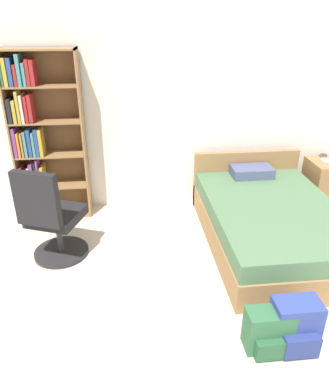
{
  "coord_description": "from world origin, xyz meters",
  "views": [
    {
      "loc": [
        -0.97,
        -1.31,
        2.32
      ],
      "look_at": [
        -0.61,
        1.98,
        0.73
      ],
      "focal_mm": 35.0,
      "sensor_mm": 36.0,
      "label": 1
    }
  ],
  "objects_px": {
    "bookshelf": "(39,137)",
    "backpack_green": "(269,331)",
    "office_chair": "(52,220)",
    "backpack_blue": "(295,325)",
    "bed": "(270,221)",
    "nightstand": "(323,184)"
  },
  "relations": [
    {
      "from": "bed",
      "to": "backpack_green",
      "type": "bearing_deg",
      "value": -110.27
    },
    {
      "from": "office_chair",
      "to": "backpack_blue",
      "type": "bearing_deg",
      "value": -34.02
    },
    {
      "from": "bookshelf",
      "to": "office_chair",
      "type": "xyz_separation_m",
      "value": [
        0.24,
        -1.0,
        -0.55
      ]
    },
    {
      "from": "backpack_blue",
      "to": "backpack_green",
      "type": "height_order",
      "value": "backpack_blue"
    },
    {
      "from": "bookshelf",
      "to": "office_chair",
      "type": "relative_size",
      "value": 1.9
    },
    {
      "from": "office_chair",
      "to": "bookshelf",
      "type": "bearing_deg",
      "value": 103.26
    },
    {
      "from": "office_chair",
      "to": "backpack_blue",
      "type": "distance_m",
      "value": 2.41
    },
    {
      "from": "bookshelf",
      "to": "office_chair",
      "type": "height_order",
      "value": "bookshelf"
    },
    {
      "from": "bookshelf",
      "to": "backpack_blue",
      "type": "height_order",
      "value": "bookshelf"
    },
    {
      "from": "backpack_green",
      "to": "office_chair",
      "type": "bearing_deg",
      "value": 142.65
    },
    {
      "from": "bookshelf",
      "to": "backpack_green",
      "type": "height_order",
      "value": "bookshelf"
    },
    {
      "from": "bed",
      "to": "nightstand",
      "type": "relative_size",
      "value": 3.34
    },
    {
      "from": "bookshelf",
      "to": "office_chair",
      "type": "bearing_deg",
      "value": -76.74
    },
    {
      "from": "bookshelf",
      "to": "backpack_blue",
      "type": "bearing_deg",
      "value": -46.53
    },
    {
      "from": "bed",
      "to": "nightstand",
      "type": "bearing_deg",
      "value": 36.88
    },
    {
      "from": "office_chair",
      "to": "backpack_green",
      "type": "xyz_separation_m",
      "value": [
        1.77,
        -1.35,
        -0.3
      ]
    },
    {
      "from": "bookshelf",
      "to": "bed",
      "type": "distance_m",
      "value": 2.8
    },
    {
      "from": "nightstand",
      "to": "backpack_blue",
      "type": "distance_m",
      "value": 2.56
    },
    {
      "from": "office_chair",
      "to": "backpack_green",
      "type": "relative_size",
      "value": 3.0
    },
    {
      "from": "bookshelf",
      "to": "backpack_green",
      "type": "xyz_separation_m",
      "value": [
        2.01,
        -2.35,
        -0.85
      ]
    },
    {
      "from": "bookshelf",
      "to": "bed",
      "type": "xyz_separation_m",
      "value": [
        2.54,
        -0.9,
        -0.76
      ]
    },
    {
      "from": "bookshelf",
      "to": "bed",
      "type": "bearing_deg",
      "value": -19.4
    }
  ]
}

